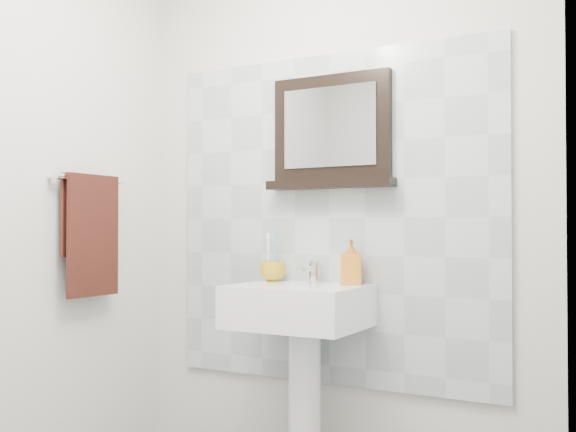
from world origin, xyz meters
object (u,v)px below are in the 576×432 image
(toothbrush_cup, at_px, (273,271))
(framed_mirror, at_px, (332,135))
(pedestal_sink, at_px, (300,328))
(soap_dispenser, at_px, (351,262))
(hand_towel, at_px, (91,225))

(toothbrush_cup, relative_size, framed_mirror, 0.20)
(pedestal_sink, relative_size, soap_dispenser, 4.88)
(toothbrush_cup, relative_size, hand_towel, 0.21)
(toothbrush_cup, bearing_deg, hand_towel, -147.17)
(pedestal_sink, distance_m, hand_towel, 1.05)
(soap_dispenser, xyz_separation_m, hand_towel, (-1.08, -0.46, 0.16))
(pedestal_sink, height_order, hand_towel, hand_towel)
(toothbrush_cup, height_order, soap_dispenser, soap_dispenser)
(pedestal_sink, xyz_separation_m, hand_towel, (-0.90, -0.33, 0.44))
(toothbrush_cup, xyz_separation_m, framed_mirror, (0.27, 0.06, 0.62))
(framed_mirror, relative_size, hand_towel, 1.10)
(soap_dispenser, distance_m, framed_mirror, 0.58)
(toothbrush_cup, bearing_deg, framed_mirror, 13.48)
(pedestal_sink, relative_size, hand_towel, 1.75)
(hand_towel, bearing_deg, soap_dispenser, 23.01)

